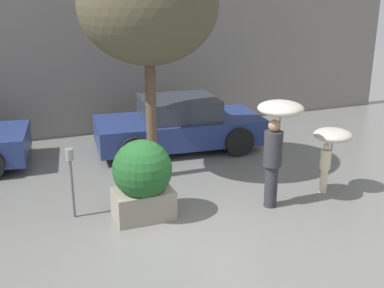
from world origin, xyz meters
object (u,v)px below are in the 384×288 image
Objects in this scene: person_adult at (277,130)px; person_child at (331,141)px; parking_meter at (71,169)px; street_tree at (148,5)px; parked_car_near at (179,125)px; planter_box at (143,178)px.

person_child is (1.28, 0.09, -0.38)m from person_adult.
person_adult reaches higher than parking_meter.
street_tree is at bearing -172.82° from person_child.
parked_car_near is (-0.53, 3.72, -0.85)m from person_adult.
person_adult reaches higher than person_child.
street_tree is at bearing 108.73° from person_adult.
street_tree is 3.69× the size of parking_meter.
planter_box is 0.34× the size of parked_car_near.
parking_meter is at bearing 146.36° from person_adult.
person_adult is 3.71m from parking_meter.
parking_meter is at bearing -145.67° from street_tree.
person_adult is at bearing -134.60° from person_child.
street_tree is at bearing 67.89° from planter_box.
person_child is 4.39m from street_tree.
person_child is at bearing -16.16° from person_adult.
street_tree reaches higher than person_adult.
street_tree is 3.47m from parking_meter.
person_child reaches higher than parking_meter.
parking_meter is (-1.85, -1.27, -2.65)m from street_tree.
person_child is at bearing -9.17° from parking_meter.
planter_box is at bearing 155.84° from parked_car_near.
parking_meter is (-3.56, 0.87, -0.54)m from person_adult.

